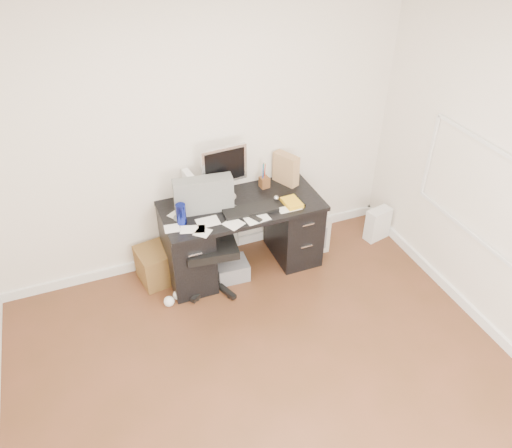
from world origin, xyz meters
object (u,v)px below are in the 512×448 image
Objects in this scene: desk at (242,234)px; office_chair at (209,239)px; keyboard at (250,210)px; pc_tower at (314,228)px; wicker_basket at (158,264)px; lcd_monitor at (224,173)px.

office_chair is (-0.37, -0.14, 0.14)m from desk.
keyboard is 1.01m from pc_tower.
pc_tower is at bearing -1.59° from wicker_basket.
desk reaches higher than pc_tower.
office_chair is 1.27m from pc_tower.
wicker_basket is at bearing 178.09° from lcd_monitor.
wicker_basket is (-0.72, -0.03, -0.85)m from lcd_monitor.
wicker_basket is at bearing 171.69° from desk.
keyboard reaches higher than desk.
pc_tower is (0.80, 0.21, -0.57)m from keyboard.
lcd_monitor is 0.41m from keyboard.
wicker_basket is (-0.46, 0.26, -0.36)m from office_chair.
keyboard reaches higher than wicker_basket.
desk is at bearing 107.58° from keyboard.
lcd_monitor is 1.09× the size of keyboard.
pc_tower is at bearing 5.07° from desk.
office_chair reaches higher than keyboard.
office_chair reaches higher than wicker_basket.
keyboard is at bearing -67.59° from lcd_monitor.
lcd_monitor is at bearing 177.83° from pc_tower.
keyboard is (0.04, -0.14, 0.36)m from desk.
office_chair is (-0.40, 0.00, -0.23)m from keyboard.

